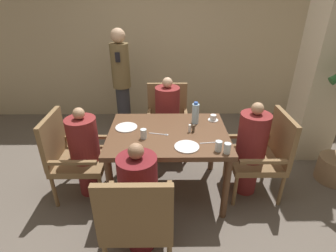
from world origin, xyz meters
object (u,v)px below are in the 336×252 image
(diner_in_near_chair, at_px, (139,198))
(glass_tall_mid, at_px, (144,134))
(chair_far_side, at_px, (167,118))
(diner_in_far_chair, at_px, (167,118))
(water_bottle, at_px, (195,113))
(chair_right_side, at_px, (264,152))
(plate_main_left, at_px, (187,147))
(chair_left_side, at_px, (72,154))
(chair_near_corner, at_px, (138,216))
(diner_in_left_chair, at_px, (85,151))
(plate_main_right, at_px, (126,127))
(diner_in_right_chair, at_px, (251,148))
(glass_tall_far, at_px, (227,148))
(glass_tall_near, at_px, (219,146))
(teacup_with_saucer, at_px, (213,118))
(standing_host, at_px, (122,80))

(diner_in_near_chair, xyz_separation_m, glass_tall_mid, (0.00, 0.63, 0.27))
(chair_far_side, relative_size, diner_in_far_chair, 0.85)
(diner_in_far_chair, distance_m, water_bottle, 0.69)
(chair_right_side, xyz_separation_m, plate_main_left, (-0.88, -0.30, 0.27))
(chair_left_side, distance_m, plate_main_left, 1.30)
(chair_near_corner, bearing_deg, diner_in_left_chair, 125.89)
(chair_left_side, distance_m, glass_tall_mid, 0.88)
(plate_main_left, bearing_deg, chair_near_corner, -125.13)
(water_bottle, bearing_deg, plate_main_right, -171.59)
(chair_far_side, xyz_separation_m, diner_in_right_chair, (0.90, -0.90, 0.05))
(diner_in_near_chair, bearing_deg, chair_right_side, 29.92)
(diner_in_left_chair, height_order, chair_right_side, diner_in_left_chair)
(diner_in_far_chair, xyz_separation_m, diner_in_near_chair, (-0.25, -1.51, -0.03))
(diner_in_left_chair, bearing_deg, chair_near_corner, -54.11)
(chair_right_side, distance_m, plate_main_right, 1.54)
(glass_tall_mid, bearing_deg, diner_in_right_chair, 6.02)
(diner_in_far_chair, relative_size, plate_main_left, 4.82)
(diner_in_right_chair, xyz_separation_m, plate_main_left, (-0.73, -0.30, 0.21))
(chair_left_side, distance_m, diner_in_right_chair, 1.96)
(glass_tall_mid, bearing_deg, plate_main_right, 132.00)
(diner_in_left_chair, distance_m, chair_right_side, 1.96)
(glass_tall_far, bearing_deg, chair_near_corner, -147.38)
(chair_near_corner, xyz_separation_m, glass_tall_near, (0.71, 0.54, 0.31))
(glass_tall_mid, relative_size, glass_tall_far, 1.00)
(diner_in_near_chair, bearing_deg, plate_main_right, 103.20)
(diner_in_near_chair, xyz_separation_m, glass_tall_far, (0.79, 0.35, 0.27))
(diner_in_far_chair, xyz_separation_m, chair_right_side, (1.06, -0.75, -0.07))
(diner_in_left_chair, distance_m, plate_main_left, 1.15)
(glass_tall_near, relative_size, glass_tall_far, 1.00)
(chair_right_side, bearing_deg, plate_main_right, 175.96)
(chair_right_side, height_order, teacup_with_saucer, chair_right_side)
(glass_tall_mid, distance_m, glass_tall_far, 0.83)
(teacup_with_saucer, distance_m, glass_tall_far, 0.69)
(chair_far_side, bearing_deg, diner_in_left_chair, -135.01)
(standing_host, height_order, glass_tall_far, standing_host)
(glass_tall_mid, bearing_deg, chair_left_side, 171.47)
(diner_in_far_chair, relative_size, chair_near_corner, 1.18)
(diner_in_right_chair, height_order, plate_main_left, diner_in_right_chair)
(chair_near_corner, xyz_separation_m, plate_main_left, (0.43, 0.60, 0.27))
(chair_far_side, bearing_deg, glass_tall_far, -67.74)
(chair_right_side, height_order, diner_in_right_chair, diner_in_right_chair)
(diner_in_near_chair, bearing_deg, chair_near_corner, -90.00)
(standing_host, bearing_deg, diner_in_left_chair, -97.70)
(diner_in_right_chair, xyz_separation_m, glass_tall_near, (-0.44, -0.36, 0.26))
(diner_in_near_chair, distance_m, glass_tall_far, 0.90)
(diner_in_near_chair, relative_size, glass_tall_far, 10.82)
(diner_in_near_chair, xyz_separation_m, water_bottle, (0.56, 0.97, 0.33))
(glass_tall_far, bearing_deg, diner_in_left_chair, 164.40)
(standing_host, height_order, plate_main_left, standing_host)
(diner_in_left_chair, bearing_deg, plate_main_right, 13.23)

